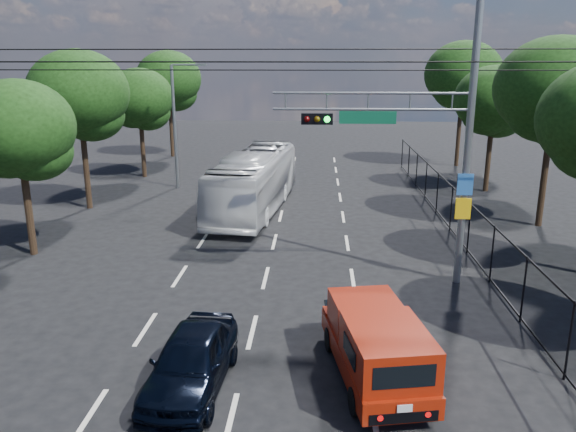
# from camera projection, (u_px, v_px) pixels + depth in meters

# --- Properties ---
(ground) EXTENTS (120.00, 120.00, 0.00)m
(ground) POSITION_uv_depth(u_px,v_px,m) (230.00, 421.00, 11.66)
(ground) COLOR black
(ground) RESTS_ON ground
(lane_markings) EXTENTS (6.12, 38.00, 0.01)m
(lane_markings) POSITION_uv_depth(u_px,v_px,m) (278.00, 228.00, 25.13)
(lane_markings) COLOR beige
(lane_markings) RESTS_ON ground
(signal_mast) EXTENTS (6.43, 0.39, 9.50)m
(signal_mast) POSITION_uv_depth(u_px,v_px,m) (431.00, 126.00, 17.67)
(signal_mast) COLOR slate
(signal_mast) RESTS_ON ground
(streetlight_left) EXTENTS (2.09, 0.22, 7.08)m
(streetlight_left) POSITION_uv_depth(u_px,v_px,m) (177.00, 120.00, 32.09)
(streetlight_left) COLOR slate
(streetlight_left) RESTS_ON ground
(utility_wires) EXTENTS (22.00, 5.04, 0.74)m
(utility_wires) POSITION_uv_depth(u_px,v_px,m) (266.00, 61.00, 18.22)
(utility_wires) COLOR black
(utility_wires) RESTS_ON ground
(fence_right) EXTENTS (0.06, 34.03, 2.00)m
(fence_right) POSITION_uv_depth(u_px,v_px,m) (462.00, 219.00, 22.70)
(fence_right) COLOR black
(fence_right) RESTS_ON ground
(tree_right_c) EXTENTS (5.10, 5.10, 8.29)m
(tree_right_c) POSITION_uv_depth(u_px,v_px,m) (554.00, 97.00, 23.97)
(tree_right_c) COLOR black
(tree_right_c) RESTS_ON ground
(tree_right_d) EXTENTS (4.32, 4.32, 7.02)m
(tree_right_d) POSITION_uv_depth(u_px,v_px,m) (494.00, 105.00, 30.96)
(tree_right_d) COLOR black
(tree_right_d) RESTS_ON ground
(tree_right_e) EXTENTS (5.28, 5.28, 8.58)m
(tree_right_e) POSITION_uv_depth(u_px,v_px,m) (463.00, 80.00, 38.36)
(tree_right_e) COLOR black
(tree_right_e) RESTS_ON ground
(tree_left_b) EXTENTS (4.08, 4.08, 6.63)m
(tree_left_b) POSITION_uv_depth(u_px,v_px,m) (20.00, 135.00, 20.55)
(tree_left_b) COLOR black
(tree_left_b) RESTS_ON ground
(tree_left_c) EXTENTS (4.80, 4.80, 7.80)m
(tree_left_c) POSITION_uv_depth(u_px,v_px,m) (80.00, 100.00, 27.09)
(tree_left_c) COLOR black
(tree_left_c) RESTS_ON ground
(tree_left_d) EXTENTS (4.20, 4.20, 6.83)m
(tree_left_d) POSITION_uv_depth(u_px,v_px,m) (140.00, 102.00, 34.95)
(tree_left_d) COLOR black
(tree_left_d) RESTS_ON ground
(tree_left_e) EXTENTS (4.92, 4.92, 7.99)m
(tree_left_e) POSITION_uv_depth(u_px,v_px,m) (169.00, 84.00, 42.44)
(tree_left_e) COLOR black
(tree_left_e) RESTS_ON ground
(red_pickup) EXTENTS (2.43, 4.82, 1.72)m
(red_pickup) POSITION_uv_depth(u_px,v_px,m) (375.00, 344.00, 12.96)
(red_pickup) COLOR black
(red_pickup) RESTS_ON ground
(navy_hatchback) EXTENTS (1.85, 4.07, 1.35)m
(navy_hatchback) POSITION_uv_depth(u_px,v_px,m) (191.00, 360.00, 12.71)
(navy_hatchback) COLOR black
(navy_hatchback) RESTS_ON ground
(white_bus) EXTENTS (3.63, 10.73, 2.93)m
(white_bus) POSITION_uv_depth(u_px,v_px,m) (254.00, 181.00, 27.72)
(white_bus) COLOR silver
(white_bus) RESTS_ON ground
(white_van) EXTENTS (1.73, 3.95, 1.26)m
(white_van) POSITION_uv_depth(u_px,v_px,m) (221.00, 199.00, 27.65)
(white_van) COLOR silver
(white_van) RESTS_ON ground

